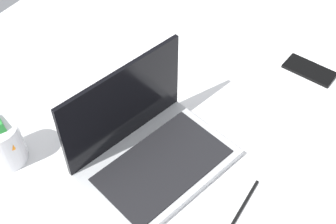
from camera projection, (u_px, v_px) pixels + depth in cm
name	position (u px, v px, depth cm)	size (l,w,h in cm)	color
bed_mattress	(170.00, 140.00, 120.26)	(180.00, 140.00, 18.00)	white
laptop	(149.00, 148.00, 101.76)	(37.40, 29.97, 23.00)	#B7BABC
snack_cup	(2.00, 143.00, 100.88)	(9.00, 9.83, 13.16)	silver
cell_phone	(309.00, 70.00, 125.09)	(6.80, 14.00, 0.80)	black
charger_cable	(241.00, 210.00, 95.69)	(17.00, 0.60, 0.60)	black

